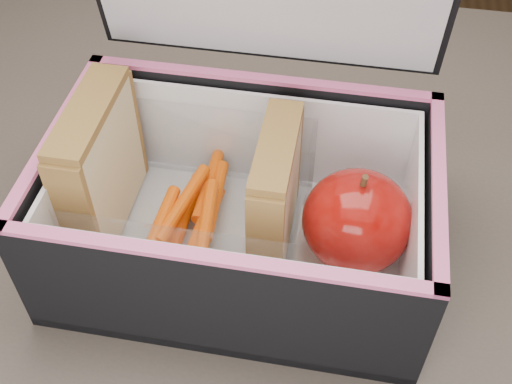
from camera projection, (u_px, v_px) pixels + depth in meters
The scene contains 8 objects.
kitchen_table at pixel (264, 299), 0.60m from camera, with size 1.20×0.80×0.75m.
lunch_bag at pixel (242, 199), 0.49m from camera, with size 0.28×0.22×0.29m.
plastic_tub at pixel (189, 196), 0.50m from camera, with size 0.18×0.13×0.08m, color white, non-canonical shape.
sandwich_left at pixel (100, 165), 0.49m from camera, with size 0.03×0.10×0.12m.
sandwich_right at pixel (275, 193), 0.48m from camera, with size 0.03×0.09×0.10m.
carrot_sticks at pixel (194, 213), 0.51m from camera, with size 0.05×0.15×0.03m.
paper_napkin at pixel (346, 257), 0.50m from camera, with size 0.08×0.09×0.01m, color white.
red_apple at pixel (357, 221), 0.47m from camera, with size 0.10×0.10×0.09m.
Camera 1 is at (0.05, -0.33, 1.17)m, focal length 45.00 mm.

